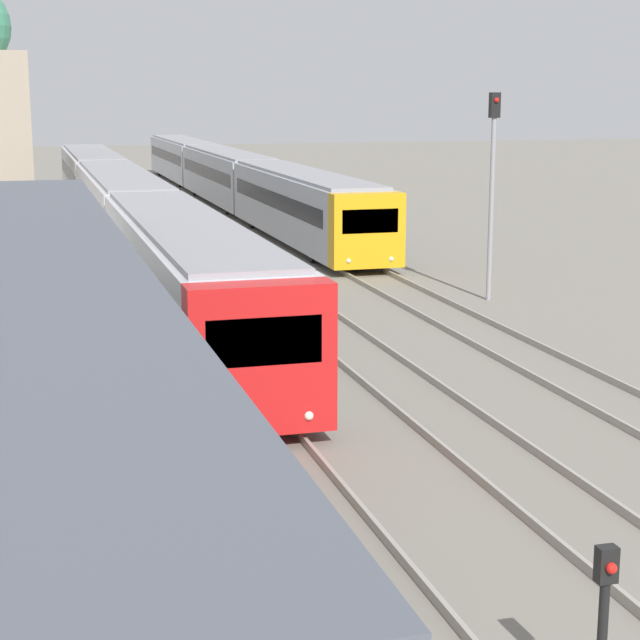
% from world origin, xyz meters
% --- Properties ---
extents(person_on_platform, '(0.40, 0.22, 1.66)m').
position_xyz_m(person_on_platform, '(-2.52, 7.44, 1.80)').
color(person_on_platform, '#2D2D33').
rests_on(person_on_platform, station_platform).
extents(train_near, '(2.52, 49.02, 2.94)m').
position_xyz_m(train_near, '(0.00, 35.60, 1.63)').
color(train_near, red).
rests_on(train_near, ground_plane).
extents(train_far, '(2.46, 48.80, 2.83)m').
position_xyz_m(train_far, '(7.14, 51.56, 1.58)').
color(train_far, gold).
rests_on(train_far, ground_plane).
extents(signal_post_near, '(0.20, 0.21, 1.69)m').
position_xyz_m(signal_post_near, '(1.44, 2.75, 1.06)').
color(signal_post_near, black).
rests_on(signal_post_near, ground_plane).
extents(signal_mast_far, '(0.28, 0.29, 5.91)m').
position_xyz_m(signal_mast_far, '(9.23, 22.46, 3.65)').
color(signal_mast_far, gray).
rests_on(signal_mast_far, ground_plane).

